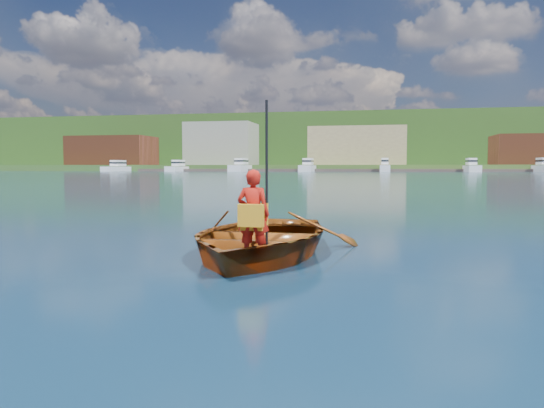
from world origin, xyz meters
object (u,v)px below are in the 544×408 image
object	(u,v)px
child_paddler	(253,214)
dock	(406,170)
marina_yachts	(360,167)
rowboat	(259,238)

from	to	relation	value
child_paddler	dock	size ratio (longest dim) A/B	0.01
dock	marina_yachts	size ratio (longest dim) A/B	1.12
rowboat	marina_yachts	xyz separation A→B (m)	(-2.96, 142.76, 1.10)
dock	marina_yachts	bearing A→B (deg)	-159.97
rowboat	child_paddler	bearing A→B (deg)	-82.00
child_paddler	rowboat	bearing A→B (deg)	98.00
child_paddler	marina_yachts	xyz separation A→B (m)	(-3.09, 143.67, 0.66)
rowboat	marina_yachts	size ratio (longest dim) A/B	0.03
marina_yachts	child_paddler	bearing A→B (deg)	-88.77
marina_yachts	dock	bearing A→B (deg)	20.03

